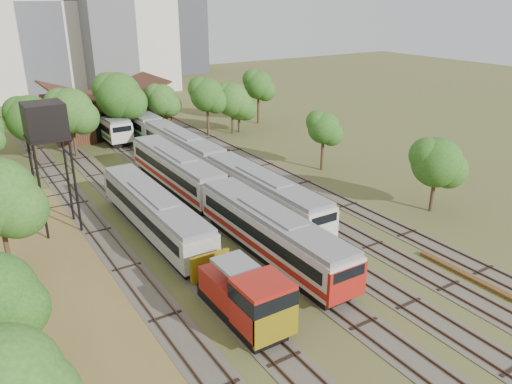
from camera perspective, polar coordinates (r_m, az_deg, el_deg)
ground at (r=32.06m, az=18.96°, el=-15.85°), size 240.00×240.00×0.00m
dry_grass_patch at (r=29.74m, az=-19.69°, el=-19.27°), size 14.00×60.00×0.04m
tracks at (r=48.61m, az=-4.70°, el=-1.33°), size 24.60×80.00×0.19m
railcar_red_set at (r=44.82m, az=-4.47°, el=-0.61°), size 3.10×34.57×3.83m
railcar_green_set at (r=60.07m, az=-8.35°, el=4.96°), size 3.03×52.08×3.75m
railcar_rear at (r=75.23m, az=-16.95°, el=7.60°), size 3.01×16.08×3.72m
shunter_locomotive at (r=30.66m, az=-0.95°, el=-12.05°), size 2.98×8.10×3.89m
old_grey_coach at (r=42.57m, az=-11.58°, el=-2.29°), size 2.95×18.00×3.64m
water_tower at (r=43.68m, az=-22.95°, el=7.16°), size 3.18×3.18×11.01m
rail_pile_far at (r=39.37m, az=22.89°, el=-8.75°), size 0.50×7.92×0.26m
maintenance_shed at (r=77.21m, az=-16.75°, el=8.68°), size 16.45×11.55×7.58m
tree_band_far at (r=68.71m, az=-14.76°, el=9.76°), size 43.55×9.40×9.54m
tree_band_right at (r=57.94m, az=8.07°, el=6.97°), size 5.10×39.19×7.07m
tower_centre at (r=117.14m, az=-22.40°, el=19.58°), size 20.00×18.00×36.00m
tower_far_right at (r=136.59m, az=-9.12°, el=19.20°), size 12.00×12.00×28.00m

